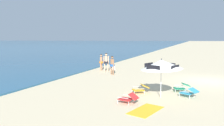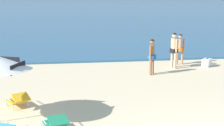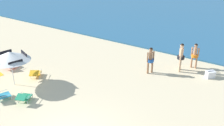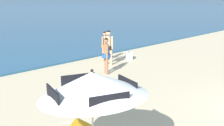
{
  "view_description": "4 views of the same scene",
  "coord_description": "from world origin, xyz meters",
  "px_view_note": "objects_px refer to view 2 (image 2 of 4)",
  "views": [
    {
      "loc": [
        -16.78,
        1.01,
        3.01
      ],
      "look_at": [
        -1.27,
        6.97,
        1.19
      ],
      "focal_mm": 34.62,
      "sensor_mm": 36.0,
      "label": 1
    },
    {
      "loc": [
        -3.67,
        -6.59,
        3.54
      ],
      "look_at": [
        -1.75,
        6.31,
        0.84
      ],
      "focal_mm": 52.73,
      "sensor_mm": 36.0,
      "label": 2
    },
    {
      "loc": [
        6.11,
        -6.96,
        8.47
      ],
      "look_at": [
        -1.25,
        5.71,
        1.07
      ],
      "focal_mm": 48.15,
      "sensor_mm": 36.0,
      "label": 3
    },
    {
      "loc": [
        -9.55,
        -1.36,
        3.36
      ],
      "look_at": [
        -1.95,
        5.28,
        1.17
      ],
      "focal_mm": 48.75,
      "sensor_mm": 36.0,
      "label": 4
    }
  ],
  "objects_px": {
    "person_standing_beside": "(152,54)",
    "cooler_box": "(207,63)",
    "lounge_chair_under_umbrella": "(18,100)",
    "person_standing_near_shore": "(180,47)",
    "lounge_chair_beside_umbrella": "(56,122)",
    "person_wading_in": "(174,48)"
  },
  "relations": [
    {
      "from": "person_standing_near_shore",
      "to": "person_standing_beside",
      "type": "xyz_separation_m",
      "value": [
        -2.02,
        -1.93,
        0.02
      ]
    },
    {
      "from": "person_wading_in",
      "to": "person_standing_near_shore",
      "type": "bearing_deg",
      "value": 52.74
    },
    {
      "from": "lounge_chair_beside_umbrella",
      "to": "person_standing_near_shore",
      "type": "height_order",
      "value": "person_standing_near_shore"
    },
    {
      "from": "person_standing_beside",
      "to": "cooler_box",
      "type": "relative_size",
      "value": 2.7
    },
    {
      "from": "lounge_chair_under_umbrella",
      "to": "person_standing_near_shore",
      "type": "distance_m",
      "value": 9.39
    },
    {
      "from": "person_wading_in",
      "to": "cooler_box",
      "type": "bearing_deg",
      "value": 2.51
    },
    {
      "from": "lounge_chair_under_umbrella",
      "to": "person_wading_in",
      "type": "xyz_separation_m",
      "value": [
        6.83,
        4.92,
        0.74
      ]
    },
    {
      "from": "lounge_chair_beside_umbrella",
      "to": "person_standing_near_shore",
      "type": "relative_size",
      "value": 0.62
    },
    {
      "from": "lounge_chair_under_umbrella",
      "to": "cooler_box",
      "type": "xyz_separation_m",
      "value": [
        8.61,
        5.0,
        -0.07
      ]
    },
    {
      "from": "lounge_chair_under_umbrella",
      "to": "lounge_chair_beside_umbrella",
      "type": "xyz_separation_m",
      "value": [
        1.22,
        -2.13,
        0.0
      ]
    },
    {
      "from": "lounge_chair_under_umbrella",
      "to": "person_standing_beside",
      "type": "distance_m",
      "value": 6.63
    },
    {
      "from": "person_wading_in",
      "to": "person_standing_beside",
      "type": "bearing_deg",
      "value": -141.22
    },
    {
      "from": "lounge_chair_beside_umbrella",
      "to": "person_standing_near_shore",
      "type": "bearing_deg",
      "value": 51.6
    },
    {
      "from": "lounge_chair_under_umbrella",
      "to": "lounge_chair_beside_umbrella",
      "type": "bearing_deg",
      "value": -60.15
    },
    {
      "from": "lounge_chair_under_umbrella",
      "to": "cooler_box",
      "type": "bearing_deg",
      "value": 30.12
    },
    {
      "from": "lounge_chair_under_umbrella",
      "to": "person_standing_near_shore",
      "type": "bearing_deg",
      "value": 37.52
    },
    {
      "from": "lounge_chair_under_umbrella",
      "to": "person_standing_beside",
      "type": "bearing_deg",
      "value": 34.92
    },
    {
      "from": "person_standing_beside",
      "to": "person_wading_in",
      "type": "relative_size",
      "value": 0.93
    },
    {
      "from": "person_standing_beside",
      "to": "person_wading_in",
      "type": "bearing_deg",
      "value": 38.78
    },
    {
      "from": "lounge_chair_beside_umbrella",
      "to": "lounge_chair_under_umbrella",
      "type": "bearing_deg",
      "value": 119.85
    },
    {
      "from": "lounge_chair_beside_umbrella",
      "to": "person_wading_in",
      "type": "distance_m",
      "value": 9.03
    },
    {
      "from": "person_standing_beside",
      "to": "lounge_chair_under_umbrella",
      "type": "bearing_deg",
      "value": -145.08
    }
  ]
}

